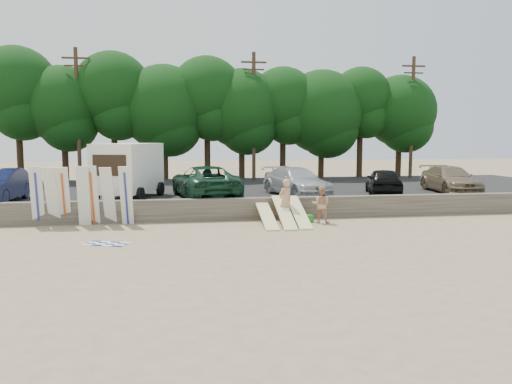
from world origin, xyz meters
TOP-DOWN VIEW (x-y plane):
  - ground at (0.00, 0.00)m, footprint 120.00×120.00m
  - seawall at (0.00, 3.00)m, footprint 44.00×0.50m
  - parking_lot at (0.00, 10.50)m, footprint 44.00×14.50m
  - treeline at (-0.52, 17.59)m, footprint 33.65×6.32m
  - utility_poles at (2.00, 16.00)m, footprint 25.80×0.26m
  - box_trailer at (-5.86, 6.25)m, footprint 3.44×4.76m
  - car_1 at (-2.07, 5.98)m, footprint 3.58×6.18m
  - car_2 at (2.75, 6.14)m, footprint 3.33×5.41m
  - car_3 at (7.42, 5.69)m, footprint 2.87×4.52m
  - car_4 at (11.61, 6.30)m, footprint 2.52×5.14m
  - surfboard_upright_0 at (-9.31, 2.61)m, footprint 0.55×0.60m
  - surfboard_upright_1 at (-8.71, 2.56)m, footprint 0.58×0.77m
  - surfboard_upright_2 at (-8.24, 2.58)m, footprint 0.55×0.77m
  - surfboard_upright_3 at (-7.40, 2.44)m, footprint 0.52×0.54m
  - surfboard_upright_4 at (-7.07, 2.58)m, footprint 0.54×0.56m
  - surfboard_upright_5 at (-6.40, 2.48)m, footprint 0.61×0.85m
  - surfboard_upright_6 at (-5.64, 2.39)m, footprint 0.56×0.68m
  - surfboard_low_0 at (0.30, 1.44)m, footprint 0.56×2.91m
  - surfboard_low_1 at (1.04, 1.33)m, footprint 0.56×2.83m
  - surfboard_low_2 at (1.69, 1.41)m, footprint 0.56×2.84m
  - beachgoer_a at (1.20, 1.82)m, footprint 0.85×0.76m
  - beachgoer_b at (2.75, 1.58)m, footprint 0.99×0.91m
  - cooler at (2.26, 1.87)m, footprint 0.43×0.37m
  - gear_bag at (0.50, 1.87)m, footprint 0.36×0.33m
  - beach_towel at (-6.00, -1.41)m, footprint 1.95×1.95m

SIDE VIEW (x-z plane):
  - ground at x=0.00m, z-range 0.00..0.00m
  - beach_towel at x=-6.00m, z-range 0.01..0.01m
  - gear_bag at x=0.50m, z-range 0.00..0.22m
  - cooler at x=2.26m, z-range 0.00..0.32m
  - parking_lot at x=0.00m, z-range 0.00..0.70m
  - surfboard_low_0 at x=0.30m, z-range 0.00..0.86m
  - seawall at x=0.00m, z-range 0.00..1.00m
  - surfboard_low_2 at x=1.69m, z-range 0.00..1.09m
  - surfboard_low_1 at x=1.04m, z-range 0.00..1.12m
  - beachgoer_b at x=2.75m, z-range 0.00..1.64m
  - beachgoer_a at x=1.20m, z-range 0.00..1.96m
  - surfboard_upright_5 at x=-6.40m, z-range 0.00..2.51m
  - surfboard_upright_2 at x=-8.24m, z-range 0.00..2.53m
  - surfboard_upright_1 at x=-8.71m, z-range 0.00..2.53m
  - surfboard_upright_6 at x=-5.64m, z-range 0.00..2.55m
  - surfboard_upright_0 at x=-9.31m, z-range 0.00..2.56m
  - surfboard_upright_3 at x=-7.40m, z-range 0.00..2.57m
  - surfboard_upright_4 at x=-7.07m, z-range 0.00..2.57m
  - car_3 at x=7.42m, z-range 0.70..2.13m
  - car_4 at x=11.61m, z-range 0.70..2.14m
  - car_2 at x=2.75m, z-range 0.70..2.16m
  - car_1 at x=-2.07m, z-range 0.70..2.32m
  - box_trailer at x=-5.86m, z-range 0.87..3.61m
  - utility_poles at x=2.00m, z-range 0.93..9.93m
  - treeline at x=-0.52m, z-range 1.60..10.90m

